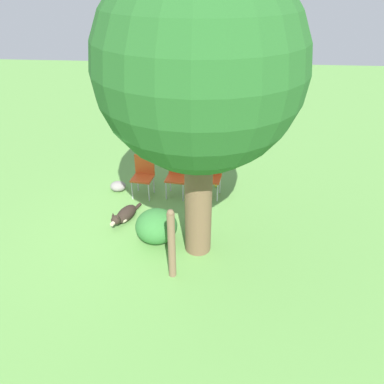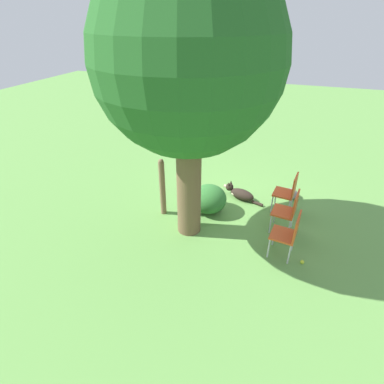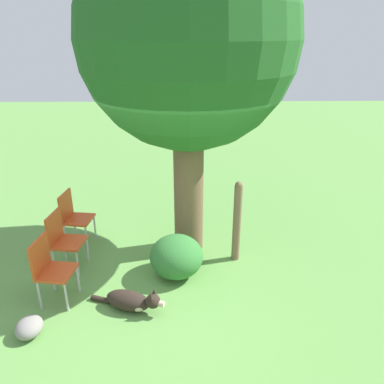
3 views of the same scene
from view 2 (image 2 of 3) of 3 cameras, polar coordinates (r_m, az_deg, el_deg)
name	(u,v)px [view 2 (image 2 of 3)]	position (r m, az deg, el deg)	size (l,w,h in m)	color
ground_plane	(212,209)	(6.80, 3.86, -3.21)	(30.00, 30.00, 0.00)	#609947
oak_tree	(188,62)	(4.92, -0.73, 23.46)	(2.99, 2.99, 4.70)	brown
dog	(240,193)	(7.19, 9.11, -0.27)	(1.01, 0.47, 0.35)	#2D231C
fence_post	(162,187)	(6.34, -5.65, 0.95)	(0.12, 0.12, 1.30)	brown
red_chair_0	(288,191)	(6.76, 17.85, 0.22)	(0.48, 0.49, 0.91)	#D14C1E
red_chair_1	(288,209)	(6.13, 17.89, -3.18)	(0.48, 0.49, 0.91)	#D14C1E
red_chair_2	(289,233)	(5.52, 17.93, -7.35)	(0.48, 0.49, 0.91)	#D14C1E
tennis_ball	(302,262)	(5.76, 20.26, -12.39)	(0.07, 0.07, 0.07)	#CCE033
garden_rock	(291,194)	(7.51, 18.33, -0.29)	(0.31, 0.36, 0.22)	gray
low_shrub	(209,199)	(6.57, 3.25, -1.30)	(0.77, 0.77, 0.62)	#337533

